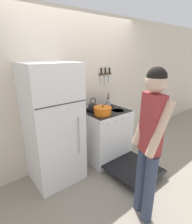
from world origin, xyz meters
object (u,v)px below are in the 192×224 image
Objects in this scene: tea_kettle at (93,107)px; utensil_jar at (108,103)px; refrigerator at (53,125)px; stove_range at (106,135)px; person at (150,140)px; dutch_oven_pot at (103,111)px.

utensil_jar reaches higher than tea_kettle.
stove_range is (0.98, -0.07, -0.43)m from refrigerator.
stove_range is 1.41m from person.
utensil_jar is (1.18, 0.12, 0.11)m from refrigerator.
refrigerator is at bearing -172.30° from tea_kettle.
utensil_jar is at bearing 42.49° from stove_range.
dutch_oven_pot is 1.46× the size of tea_kettle.
stove_range is at bearing -3.83° from refrigerator.
refrigerator is 7.70× the size of tea_kettle.
tea_kettle is (0.01, 0.27, 0.00)m from dutch_oven_pot.
refrigerator is at bearing 168.44° from dutch_oven_pot.
tea_kettle is at bearing 87.10° from dutch_oven_pot.
utensil_jar is at bearing 5.64° from refrigerator.
utensil_jar reaches higher than stove_range.
dutch_oven_pot is at bearing -92.90° from tea_kettle.
refrigerator is at bearing 176.17° from stove_range.
refrigerator reaches higher than stove_range.
dutch_oven_pot is at bearing -151.27° from stove_range.
utensil_jar is at bearing 0.99° from tea_kettle.
refrigerator is 1.24× the size of stove_range.
refrigerator is 5.27× the size of dutch_oven_pot.
dutch_oven_pot is 0.47m from utensil_jar.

